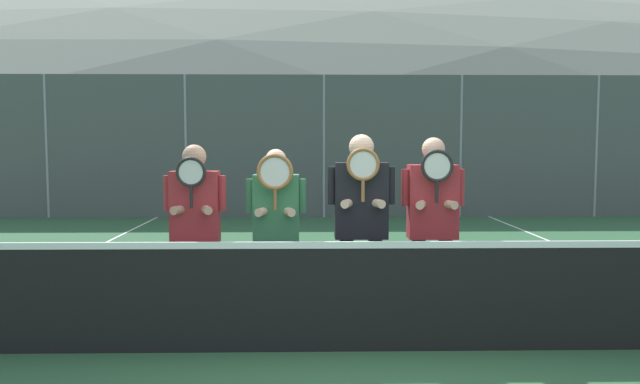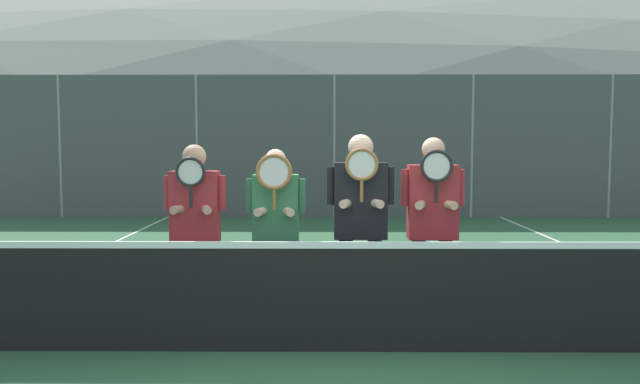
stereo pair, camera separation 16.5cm
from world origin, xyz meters
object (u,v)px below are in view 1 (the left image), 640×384
Objects in this scene: car_left_of_center at (341,172)px; player_center_left at (276,224)px; player_center_right at (361,214)px; car_center at (528,172)px; car_far_left at (146,172)px; player_leftmost at (195,221)px; player_rightmost at (433,217)px.

player_center_left is at bearing -95.97° from car_left_of_center.
car_center is at bearing 64.01° from player_center_right.
player_center_right is 0.38× the size of car_far_left.
player_leftmost is 0.75m from player_center_left.
player_center_right is (0.79, -0.12, 0.10)m from player_center_left.
player_center_right is at bearing -174.54° from player_rightmost.
car_left_of_center is (1.24, 11.85, -0.06)m from player_center_left.
player_leftmost is at bearing -99.44° from car_left_of_center.
player_center_right reaches higher than player_rightmost.
player_center_right is at bearing -92.17° from car_left_of_center.
player_center_left is 0.93× the size of player_center_right.
player_center_right is at bearing -2.14° from player_leftmost.
car_left_of_center is at bearing 91.04° from player_rightmost.
player_rightmost is 0.38× the size of car_far_left.
player_leftmost is 1.53m from player_center_right.
car_center is at bearing -3.76° from car_left_of_center.
car_far_left reaches higher than player_center_right.
player_rightmost is 0.42× the size of car_left_of_center.
player_rightmost is (1.46, -0.06, 0.07)m from player_center_left.
player_center_right is at bearing -66.88° from car_far_left.
car_center is (10.65, -0.03, -0.01)m from car_far_left.
car_far_left is at bearing 113.12° from player_center_right.
car_far_left is (-3.45, 11.60, -0.09)m from player_leftmost.
player_leftmost is 12.08m from car_left_of_center.
car_center is (7.20, 11.58, -0.09)m from player_leftmost.
player_leftmost is at bearing -73.44° from car_far_left.
car_left_of_center reaches higher than player_rightmost.
car_far_left reaches higher than player_center_left.
player_center_right is 12.94m from car_center.
player_center_right is 12.68m from car_far_left.
car_left_of_center is at bearing 176.24° from car_center.
car_left_of_center is 1.00× the size of car_center.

